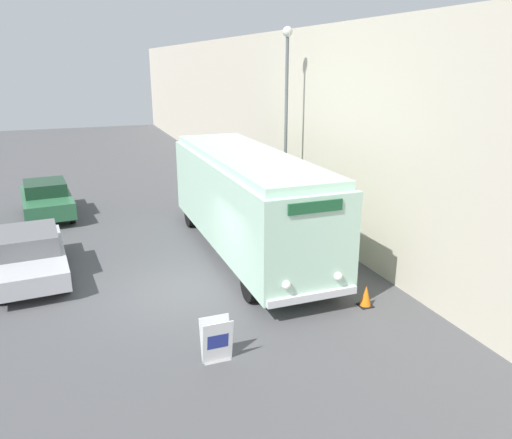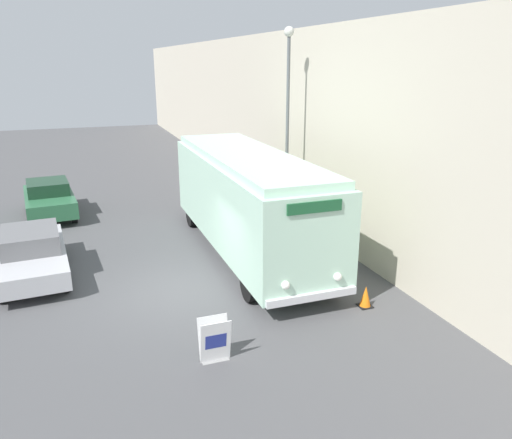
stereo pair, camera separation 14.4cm
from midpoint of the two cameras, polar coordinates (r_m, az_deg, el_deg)
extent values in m
plane|color=#4C4C4F|center=(14.55, -8.83, -8.14)|extent=(80.00, 80.00, 0.00)
cube|color=beige|center=(24.61, 0.54, 11.71)|extent=(0.30, 60.00, 7.48)
cylinder|color=black|center=(13.68, -0.40, -7.48)|extent=(0.28, 0.94, 0.94)
cylinder|color=black|center=(14.56, 8.25, -6.08)|extent=(0.28, 0.94, 0.94)
cylinder|color=black|center=(19.94, -7.14, 0.55)|extent=(0.28, 0.94, 0.94)
cylinder|color=black|center=(20.54, -0.85, 1.20)|extent=(0.28, 0.94, 0.94)
cube|color=#B2DBC1|center=(16.65, -0.69, 2.15)|extent=(2.63, 9.74, 2.73)
cube|color=silver|center=(16.32, -0.71, 7.17)|extent=(2.42, 9.35, 0.24)
cube|color=silver|center=(12.84, 6.75, -8.78)|extent=(2.50, 0.12, 0.20)
sphere|color=white|center=(12.39, 3.74, -7.50)|extent=(0.22, 0.22, 0.22)
sphere|color=white|center=(13.00, 9.63, -6.48)|extent=(0.22, 0.22, 0.22)
cube|color=#19512D|center=(12.02, 7.07, 1.41)|extent=(1.45, 0.06, 0.28)
cube|color=gray|center=(11.42, -4.31, -15.71)|extent=(0.61, 0.22, 0.01)
cube|color=white|center=(11.08, -4.24, -13.79)|extent=(0.67, 0.20, 1.01)
cube|color=white|center=(11.23, -4.50, -13.35)|extent=(0.67, 0.20, 1.01)
cube|color=navy|center=(11.06, -4.22, -13.72)|extent=(0.47, 0.07, 0.35)
cylinder|color=#595E60|center=(18.87, 3.80, 9.38)|extent=(0.12, 0.12, 7.16)
sphere|color=silver|center=(18.71, 4.05, 20.64)|extent=(0.36, 0.36, 0.36)
cylinder|color=black|center=(15.29, -26.78, -7.40)|extent=(0.22, 0.60, 0.60)
cylinder|color=black|center=(15.24, -20.63, -6.66)|extent=(0.22, 0.60, 0.60)
cylinder|color=black|center=(18.22, -26.46, -3.45)|extent=(0.22, 0.60, 0.60)
cylinder|color=black|center=(18.18, -21.34, -2.83)|extent=(0.22, 0.60, 0.60)
cube|color=#B7B7BC|center=(16.60, -23.93, -4.03)|extent=(2.19, 4.66, 0.56)
cube|color=slate|center=(16.52, -24.18, -2.06)|extent=(1.74, 2.15, 0.58)
cylinder|color=black|center=(21.45, -24.15, -0.07)|extent=(0.22, 0.65, 0.65)
cylinder|color=black|center=(21.51, -19.87, 0.49)|extent=(0.22, 0.65, 0.65)
cylinder|color=black|center=(24.07, -24.39, 1.71)|extent=(0.22, 0.65, 0.65)
cylinder|color=black|center=(24.13, -20.57, 2.21)|extent=(0.22, 0.65, 0.65)
cube|color=#2D6642|center=(22.69, -22.35, 1.94)|extent=(2.24, 4.27, 0.67)
cube|color=#193824|center=(22.65, -22.54, 3.45)|extent=(1.76, 1.99, 0.52)
cube|color=black|center=(13.89, 12.63, -9.61)|extent=(0.36, 0.36, 0.03)
cone|color=orange|center=(13.76, 12.71, -8.53)|extent=(0.30, 0.30, 0.56)
camera|label=1|loc=(0.07, -89.71, 0.09)|focal=35.00mm
camera|label=2|loc=(0.07, 90.29, -0.09)|focal=35.00mm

